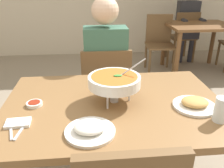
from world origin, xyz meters
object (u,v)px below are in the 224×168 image
Objects in this scene: dining_table_far at (199,33)px; drink_glass at (221,111)px; dining_table_main at (114,118)px; patron_bg_left at (188,20)px; curry_bowl at (114,81)px; rice_plate at (90,129)px; appetizer_plate at (195,104)px; chair_diner_main at (106,89)px; sauce_dish at (34,104)px; diner_main at (105,63)px; chair_bg_right at (159,40)px; chair_bg_left at (184,34)px.

drink_glass is at bearing -112.55° from dining_table_far.
dining_table_main and dining_table_far have the same top height.
patron_bg_left is at bearing 87.91° from dining_table_far.
curry_bowl reaches higher than rice_plate.
dining_table_main is at bearing -123.94° from dining_table_far.
dining_table_far is (1.75, 2.66, -0.16)m from rice_plate.
rice_plate and appetizer_plate have the same top height.
dining_table_far is (1.60, 1.65, 0.12)m from chair_diner_main.
patron_bg_left reaches higher than sauce_dish.
appetizer_plate is (0.44, -0.86, 0.05)m from diner_main.
chair_diner_main is at bearing 57.65° from sauce_dish.
chair_bg_right is (1.01, 2.48, -0.39)m from curry_bowl.
sauce_dish is 3.57m from patron_bg_left.
rice_plate is (-0.15, -0.28, 0.13)m from dining_table_main.
dining_table_far is 0.62m from chair_bg_right.
chair_bg_left is 0.25m from patron_bg_left.
diner_main reaches higher than dining_table_far.
dining_table_far is 0.55m from patron_bg_left.
patron_bg_left reaches higher than drink_glass.
chair_diner_main and chair_bg_left have the same top height.
appetizer_plate is 0.18× the size of patron_bg_left.
diner_main is 5.46× the size of rice_plate.
chair_bg_left is 1.00× the size of chair_bg_right.
dining_table_far is (1.09, 2.62, -0.20)m from drink_glass.
sauce_dish is 1.00m from drink_glass.
drink_glass reaches higher than chair_diner_main.
patron_bg_left is at bearing 53.39° from chair_diner_main.
drink_glass is (0.51, -0.24, 0.17)m from dining_table_main.
dining_table_far is 1.11× the size of chair_bg_left.
chair_bg_left reaches higher than rice_plate.
diner_main is at bearing 58.78° from sauce_dish.
curry_bowl is at bearing -118.61° from chair_bg_left.
sauce_dish is at bearing -125.15° from chair_bg_left.
appetizer_plate is at bearing 115.27° from drink_glass.
chair_diner_main is at bearing -119.64° from chair_bg_right.
sauce_dish is 3.14m from dining_table_far.
chair_bg_right is (0.49, 2.74, -0.32)m from drink_glass.
dining_table_far is at bearing 67.45° from drink_glass.
chair_diner_main is 10.00× the size of sauce_dish.
diner_main is at bearing -126.48° from chair_bg_left.
patron_bg_left is (2.08, 2.90, -0.04)m from sauce_dish.
dining_table_main is at bearing -111.93° from chair_bg_right.
appetizer_plate is at bearing -14.10° from curry_bowl.
chair_bg_right is at bearing -145.91° from chair_bg_left.
sauce_dish is 0.69× the size of drink_glass.
diner_main is 2.27m from dining_table_far.
curry_bowl is at bearing 153.32° from drink_glass.
dining_table_far is at bearing 45.25° from diner_main.
chair_bg_right is (-0.59, 0.12, -0.12)m from dining_table_far.
dining_table_main is at bearing -86.61° from curry_bowl.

